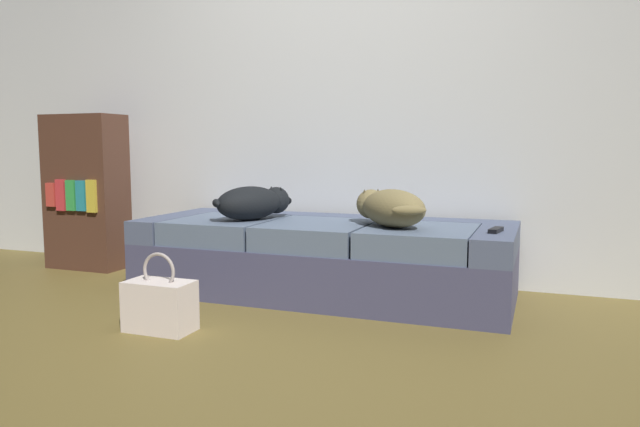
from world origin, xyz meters
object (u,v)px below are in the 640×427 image
Objects in this scene: dog_tan at (389,207)px; bookshelf at (86,192)px; dog_dark at (254,203)px; handbag at (160,305)px; couch at (323,258)px; tv_remote at (496,230)px.

bookshelf reaches higher than dog_tan.
handbag is at bearing -93.69° from dog_dark.
dog_tan is at bearing -5.74° from bookshelf.
couch is 3.84× the size of dog_dark.
dog_tan reaches higher than couch.
dog_tan is (0.42, -0.10, 0.32)m from couch.
tv_remote reaches higher than handbag.
dog_tan is 0.49× the size of bookshelf.
dog_dark is at bearing 86.31° from handbag.
dog_tan reaches higher than tv_remote.
couch is 5.77× the size of handbag.
tv_remote is at bearing -1.95° from dog_dark.
couch is 1.90m from bookshelf.
dog_tan is at bearing -12.72° from couch.
bookshelf is at bearing 171.78° from dog_dark.
bookshelf is at bearing 174.26° from dog_tan.
dog_dark is 1.50× the size of handbag.
dog_tan is 0.58m from tv_remote.
bookshelf reaches higher than dog_dark.
handbag is at bearing -116.40° from couch.
tv_remote is 0.40× the size of handbag.
dog_tan reaches higher than dog_dark.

